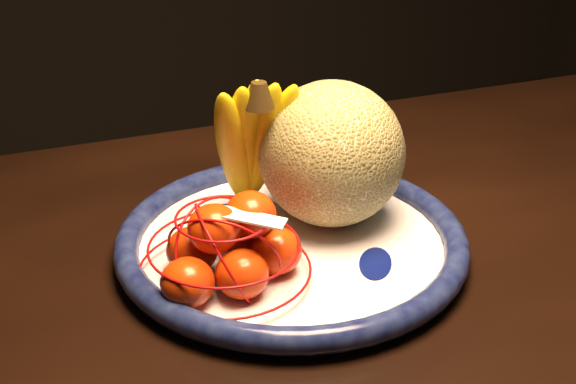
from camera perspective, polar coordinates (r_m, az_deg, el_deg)
name	(u,v)px	position (r m, az deg, el deg)	size (l,w,h in m)	color
dining_table	(480,322)	(0.92, 13.48, -8.96)	(1.56, 0.97, 0.76)	black
fruit_bowl	(292,242)	(0.85, 0.25, -3.59)	(0.37, 0.37, 0.03)	white
cantaloupe	(332,154)	(0.86, 3.13, 2.74)	(0.16, 0.16, 0.16)	olive
banana_bunch	(251,140)	(0.87, -2.64, 3.71)	(0.12, 0.11, 0.18)	#DFC800
mandarin_bag	(228,249)	(0.78, -4.26, -4.07)	(0.18, 0.18, 0.11)	#F13E00
price_tag	(248,217)	(0.75, -2.89, -1.78)	(0.07, 0.03, 0.00)	white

